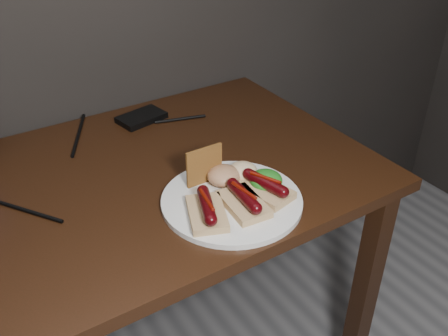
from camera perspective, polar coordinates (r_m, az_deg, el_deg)
The scene contains 11 objects.
desk at distance 1.15m, azimuth -17.04°, elevation -7.10°, with size 1.40×0.70×0.75m.
hard_drive at distance 1.37m, azimuth -9.41°, elevation 5.71°, with size 0.12×0.08×0.02m, color black.
desk_cables at distance 1.22m, azimuth -22.25°, elevation -0.48°, with size 0.99×0.43×0.01m.
plate at distance 1.04m, azimuth 0.89°, elevation -3.74°, with size 0.29×0.29×0.01m, color white.
bread_sausage_left at distance 0.97m, azimuth -1.98°, elevation -4.78°, with size 0.11×0.13×0.04m.
bread_sausage_center at distance 1.00m, azimuth 2.27°, elevation -3.71°, with size 0.08×0.12×0.04m.
bread_sausage_right at distance 1.04m, azimuth 4.70°, elevation -2.22°, with size 0.09×0.13×0.04m.
crispbread at distance 1.06m, azimuth -2.26°, elevation 0.29°, with size 0.09×0.01×0.09m, color #995E2A.
salad_greens at distance 1.06m, azimuth 4.82°, elevation -1.39°, with size 0.07×0.07×0.04m, color #136216.
salsa_mound at distance 1.07m, azimuth -0.03°, elevation -0.88°, with size 0.07×0.07×0.04m, color maroon.
coleslaw_mound at distance 1.09m, azimuth 2.15°, elevation -0.34°, with size 0.06×0.06×0.04m, color white.
Camera 1 is at (-0.17, 0.49, 1.37)m, focal length 40.00 mm.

